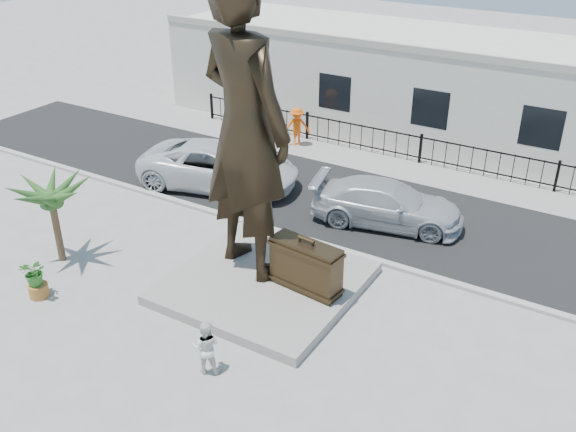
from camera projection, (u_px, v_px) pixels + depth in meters
name	position (u px, v px, depth m)	size (l,w,h in m)	color
ground	(250.00, 319.00, 17.63)	(100.00, 100.00, 0.00)	#9E9991
street	(372.00, 206.00, 23.68)	(40.00, 7.00, 0.01)	black
curb	(327.00, 246.00, 21.01)	(40.00, 0.25, 0.12)	#A5A399
far_sidewalk	(412.00, 169.00, 26.71)	(40.00, 2.50, 0.02)	#9E9991
plinth	(265.00, 283.00, 18.92)	(5.20, 5.20, 0.30)	gray
fence	(420.00, 150.00, 27.04)	(22.00, 0.10, 1.20)	black
building	(457.00, 88.00, 29.47)	(28.00, 7.00, 4.40)	silver
statue	(245.00, 128.00, 17.53)	(3.19, 2.09, 8.75)	black
suitcase	(306.00, 266.00, 18.08)	(2.10, 0.67, 1.48)	#332615
tourist	(206.00, 347.00, 15.45)	(0.70, 0.55, 1.44)	white
car_white	(219.00, 166.00, 24.85)	(2.85, 6.18, 1.72)	silver
car_silver	(387.00, 204.00, 22.17)	(2.13, 5.23, 1.52)	#B7BABC
worker	(297.00, 127.00, 28.72)	(1.13, 0.65, 1.75)	#FF5C0D
palm_tree	(63.00, 260.00, 20.37)	(1.80, 1.80, 3.20)	#264D1C
planter	(39.00, 290.00, 18.49)	(0.56, 0.56, 0.40)	#A66A2C
shrub	(35.00, 272.00, 18.20)	(0.75, 0.65, 0.83)	#2F7024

